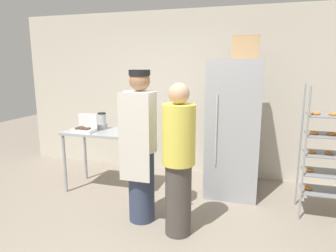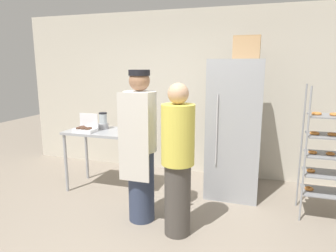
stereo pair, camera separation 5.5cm
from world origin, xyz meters
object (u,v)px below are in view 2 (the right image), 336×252
(baking_rack, at_px, (330,154))
(donut_box, at_px, (85,129))
(refrigerator, at_px, (235,129))
(person_customer, at_px, (178,160))
(cardboard_storage_box, at_px, (247,48))
(person_baker, at_px, (140,145))
(blender_pitcher, at_px, (103,122))

(baking_rack, height_order, donut_box, baking_rack)
(refrigerator, height_order, baking_rack, refrigerator)
(baking_rack, relative_size, person_customer, 0.97)
(baking_rack, distance_m, cardboard_storage_box, 1.69)
(refrigerator, bearing_deg, person_customer, -110.15)
(baking_rack, relative_size, cardboard_storage_box, 4.53)
(donut_box, bearing_deg, person_customer, -24.10)
(refrigerator, relative_size, person_baker, 1.07)
(person_customer, bearing_deg, refrigerator, 69.85)
(baking_rack, height_order, cardboard_storage_box, cardboard_storage_box)
(donut_box, height_order, cardboard_storage_box, cardboard_storage_box)
(donut_box, bearing_deg, cardboard_storage_box, 16.90)
(baking_rack, height_order, person_customer, person_customer)
(person_baker, bearing_deg, donut_box, 153.40)
(person_baker, bearing_deg, person_customer, -18.30)
(refrigerator, distance_m, blender_pitcher, 1.92)
(baking_rack, xyz_separation_m, blender_pitcher, (-3.05, 0.06, 0.20))
(donut_box, height_order, blender_pitcher, donut_box)
(person_customer, bearing_deg, blender_pitcher, 145.95)
(refrigerator, height_order, cardboard_storage_box, cardboard_storage_box)
(person_customer, bearing_deg, donut_box, 155.90)
(blender_pitcher, distance_m, person_customer, 1.73)
(blender_pitcher, height_order, cardboard_storage_box, cardboard_storage_box)
(donut_box, xyz_separation_m, cardboard_storage_box, (2.14, 0.65, 1.12))
(person_baker, height_order, person_customer, person_baker)
(blender_pitcher, height_order, person_customer, person_customer)
(donut_box, distance_m, person_baker, 1.21)
(donut_box, distance_m, cardboard_storage_box, 2.50)
(refrigerator, distance_m, person_baker, 1.46)
(refrigerator, bearing_deg, cardboard_storage_box, 40.10)
(baking_rack, bearing_deg, blender_pitcher, 178.82)
(refrigerator, distance_m, person_customer, 1.35)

